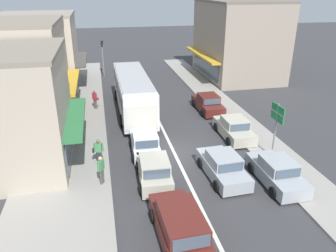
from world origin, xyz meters
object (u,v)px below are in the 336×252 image
pedestrian_browsing_midblock (101,168)px  pedestrian_far_walker (95,98)px  sedan_adjacent_lane_lead (223,167)px  hatchback_queue_gap_filler (145,144)px  city_bus (133,91)px  wagon_queue_far_back (180,226)px  parked_sedan_kerb_third (208,104)px  parked_sedan_kerb_front (277,172)px  hatchback_behind_bus_near (154,171)px  traffic_light_downstreet (102,52)px  directional_road_sign (277,118)px  pedestrian_with_handbag_near (98,150)px  parked_sedan_kerb_second (234,128)px

pedestrian_browsing_midblock → pedestrian_far_walker: same height
sedan_adjacent_lane_lead → hatchback_queue_gap_filler: (-3.87, 3.69, 0.05)m
city_bus → wagon_queue_far_back: bearing=-89.4°
parked_sedan_kerb_third → pedestrian_far_walker: (-9.46, 2.19, 0.40)m
city_bus → parked_sedan_kerb_front: bearing=-63.1°
hatchback_behind_bus_near → parked_sedan_kerb_front: size_ratio=0.90×
parked_sedan_kerb_front → parked_sedan_kerb_third: (-0.12, 11.48, 0.00)m
sedan_adjacent_lane_lead → traffic_light_downstreet: size_ratio=1.02×
parked_sedan_kerb_front → directional_road_sign: (1.18, 2.63, 2.04)m
wagon_queue_far_back → pedestrian_with_handbag_near: bearing=114.5°
hatchback_queue_gap_filler → traffic_light_downstreet: 20.49m
parked_sedan_kerb_front → hatchback_queue_gap_filler: bearing=143.3°
sedan_adjacent_lane_lead → parked_sedan_kerb_front: bearing=-23.7°
wagon_queue_far_back → directional_road_sign: (7.41, 5.85, 1.96)m
wagon_queue_far_back → parked_sedan_kerb_third: wagon_queue_far_back is taller
parked_sedan_kerb_front → pedestrian_with_handbag_near: 10.19m
pedestrian_far_walker → parked_sedan_kerb_second: bearing=-38.6°
hatchback_behind_bus_near → hatchback_queue_gap_filler: (-0.02, 3.42, 0.00)m
hatchback_behind_bus_near → directional_road_sign: size_ratio=1.05×
sedan_adjacent_lane_lead → parked_sedan_kerb_front: size_ratio=1.01×
directional_road_sign → pedestrian_browsing_midblock: size_ratio=2.21×
hatchback_behind_bus_near → hatchback_queue_gap_filler: same height
sedan_adjacent_lane_lead → pedestrian_with_handbag_near: 7.28m
wagon_queue_far_back → pedestrian_with_handbag_near: size_ratio=2.80×
city_bus → parked_sedan_kerb_front: city_bus is taller
parked_sedan_kerb_second → hatchback_queue_gap_filler: bearing=-170.0°
sedan_adjacent_lane_lead → parked_sedan_kerb_third: 10.62m
parked_sedan_kerb_third → pedestrian_far_walker: pedestrian_far_walker is taller
sedan_adjacent_lane_lead → wagon_queue_far_back: (-3.56, -4.39, 0.08)m
hatchback_queue_gap_filler → directional_road_sign: (7.71, -2.24, 1.99)m
city_bus → pedestrian_with_handbag_near: size_ratio=6.66×
hatchback_queue_gap_filler → pedestrian_far_walker: 9.33m
pedestrian_browsing_midblock → pedestrian_far_walker: 11.97m
wagon_queue_far_back → parked_sedan_kerb_third: 15.92m
pedestrian_far_walker → traffic_light_downstreet: bearing=84.6°
directional_road_sign → sedan_adjacent_lane_lead: bearing=-159.3°
pedestrian_far_walker → pedestrian_with_handbag_near: bearing=-89.1°
wagon_queue_far_back → traffic_light_downstreet: (-2.27, 28.36, 2.11)m
traffic_light_downstreet → parked_sedan_kerb_second: bearing=-66.0°
wagon_queue_far_back → parked_sedan_kerb_front: (6.23, 3.22, -0.08)m
pedestrian_with_handbag_near → city_bus: bearing=70.8°
hatchback_queue_gap_filler → pedestrian_browsing_midblock: bearing=-131.5°
hatchback_queue_gap_filler → pedestrian_browsing_midblock: pedestrian_browsing_midblock is taller
sedan_adjacent_lane_lead → hatchback_behind_bus_near: 3.86m
sedan_adjacent_lane_lead → pedestrian_far_walker: bearing=119.0°
city_bus → hatchback_queue_gap_filler: size_ratio=2.90×
pedestrian_far_walker → directional_road_sign: bearing=-45.7°
hatchback_queue_gap_filler → city_bus: bearing=88.9°
hatchback_behind_bus_near → sedan_adjacent_lane_lead: bearing=-4.1°
traffic_light_downstreet → pedestrian_with_handbag_near: bearing=-92.5°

